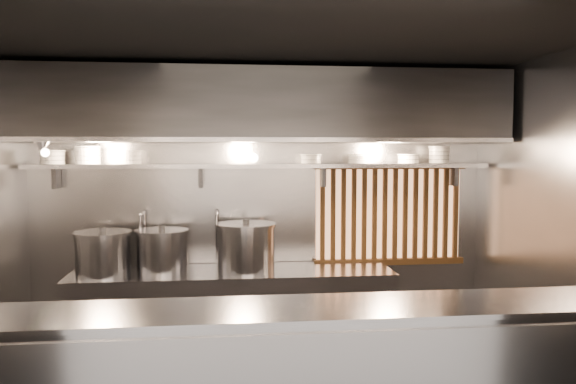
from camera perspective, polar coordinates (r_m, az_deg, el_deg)
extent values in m
plane|color=black|center=(4.18, -1.31, 14.88)|extent=(4.50, 4.50, 0.00)
plane|color=gray|center=(5.64, -2.65, -2.15)|extent=(4.50, 0.00, 4.50)
plane|color=gray|center=(4.90, 25.98, -3.55)|extent=(0.00, 3.00, 3.00)
cube|color=#9F9FA4|center=(3.30, 0.24, -11.84)|extent=(4.50, 0.56, 0.03)
cube|color=#9F9FA4|center=(5.46, -5.57, -12.58)|extent=(3.00, 0.70, 0.90)
cube|color=#9F9FA4|center=(5.43, -2.54, 2.67)|extent=(4.40, 0.34, 0.04)
cube|color=#2D2D30|center=(5.22, -2.40, 8.60)|extent=(4.40, 0.80, 0.65)
cube|color=#9F9FA4|center=(4.81, -2.05, 5.34)|extent=(4.40, 0.03, 0.04)
cube|color=#FFAE72|center=(5.86, 10.17, -2.18)|extent=(1.50, 0.02, 0.92)
cube|color=brown|center=(5.77, 10.38, 2.60)|extent=(1.56, 0.06, 0.06)
cube|color=brown|center=(5.88, 10.25, -6.98)|extent=(1.56, 0.06, 0.06)
cube|color=brown|center=(5.65, 3.52, -2.36)|extent=(0.04, 0.04, 0.92)
cube|color=brown|center=(5.67, 4.59, -2.34)|extent=(0.04, 0.04, 0.92)
cube|color=brown|center=(5.69, 5.65, -2.32)|extent=(0.04, 0.04, 0.92)
cube|color=brown|center=(5.71, 6.70, -2.30)|extent=(0.04, 0.04, 0.92)
cube|color=brown|center=(5.74, 7.75, -2.28)|extent=(0.04, 0.04, 0.92)
cube|color=brown|center=(5.76, 8.78, -2.26)|extent=(0.04, 0.04, 0.92)
cube|color=brown|center=(5.79, 9.80, -2.24)|extent=(0.04, 0.04, 0.92)
cube|color=brown|center=(5.82, 10.82, -2.22)|extent=(0.04, 0.04, 0.92)
cube|color=brown|center=(5.86, 11.82, -2.20)|extent=(0.04, 0.04, 0.92)
cube|color=brown|center=(5.89, 12.81, -2.18)|extent=(0.04, 0.04, 0.92)
cube|color=brown|center=(5.93, 13.79, -2.16)|extent=(0.04, 0.04, 0.92)
cube|color=brown|center=(5.96, 14.75, -2.14)|extent=(0.04, 0.04, 0.92)
cube|color=brown|center=(6.00, 15.71, -2.11)|extent=(0.04, 0.04, 0.92)
cube|color=brown|center=(6.04, 16.65, -2.09)|extent=(0.04, 0.04, 0.92)
cylinder|color=silver|center=(5.66, -14.34, -4.40)|extent=(0.03, 0.03, 0.48)
sphere|color=silver|center=(5.63, -14.38, -1.99)|extent=(0.04, 0.04, 0.04)
cylinder|color=silver|center=(5.50, -14.57, -2.13)|extent=(0.03, 0.26, 0.03)
sphere|color=silver|center=(5.38, -14.76, -2.29)|extent=(0.04, 0.04, 0.04)
cylinder|color=silver|center=(5.38, -14.75, -3.03)|extent=(0.03, 0.03, 0.14)
cylinder|color=silver|center=(5.61, -7.21, -4.39)|extent=(0.03, 0.03, 0.48)
sphere|color=silver|center=(5.58, -7.24, -1.95)|extent=(0.04, 0.04, 0.04)
cylinder|color=silver|center=(5.45, -7.26, -2.09)|extent=(0.03, 0.26, 0.03)
sphere|color=silver|center=(5.32, -7.28, -2.25)|extent=(0.04, 0.04, 0.04)
cylinder|color=silver|center=(5.33, -7.27, -3.00)|extent=(0.03, 0.03, 0.14)
cone|color=#9F9FA4|center=(5.18, -23.71, 4.35)|extent=(0.25, 0.27, 0.20)
sphere|color=#FFE0B2|center=(5.15, -23.44, 3.69)|extent=(0.07, 0.07, 0.07)
cylinder|color=#2D2D30|center=(5.27, -23.42, 5.22)|extent=(0.02, 0.22, 0.02)
cylinder|color=#2D2D30|center=(5.30, -3.54, 4.36)|extent=(0.01, 0.01, 0.12)
sphere|color=#FFE0B2|center=(5.30, -3.54, 3.50)|extent=(0.09, 0.09, 0.09)
cylinder|color=#9F9FA4|center=(5.38, -18.29, -6.09)|extent=(0.63, 0.63, 0.37)
cylinder|color=#9F9FA4|center=(5.35, -18.34, -3.99)|extent=(0.67, 0.67, 0.03)
cylinder|color=#2D2D30|center=(5.34, -18.35, -3.62)|extent=(0.06, 0.06, 0.04)
cylinder|color=#9F9FA4|center=(5.30, -4.27, -5.75)|extent=(0.70, 0.70, 0.42)
cylinder|color=#9F9FA4|center=(5.27, -4.28, -3.36)|extent=(0.73, 0.73, 0.03)
cylinder|color=#2D2D30|center=(5.26, -4.28, -2.98)|extent=(0.06, 0.06, 0.04)
cylinder|color=#9F9FA4|center=(5.37, -12.68, -6.01)|extent=(0.52, 0.52, 0.36)
cylinder|color=#9F9FA4|center=(5.34, -12.71, -3.92)|extent=(0.56, 0.56, 0.03)
cylinder|color=#2D2D30|center=(5.34, -12.72, -3.55)|extent=(0.06, 0.06, 0.04)
cylinder|color=white|center=(5.64, -22.78, 2.81)|extent=(0.21, 0.21, 0.03)
cylinder|color=white|center=(5.64, -22.80, 3.20)|extent=(0.21, 0.21, 0.03)
cylinder|color=white|center=(5.64, -22.81, 3.59)|extent=(0.21, 0.21, 0.03)
cylinder|color=white|center=(5.64, -22.81, 3.87)|extent=(0.23, 0.23, 0.01)
cylinder|color=white|center=(5.56, -19.65, 2.88)|extent=(0.23, 0.23, 0.03)
cylinder|color=white|center=(5.56, -19.65, 3.27)|extent=(0.23, 0.23, 0.03)
cylinder|color=white|center=(5.56, -19.66, 3.66)|extent=(0.23, 0.23, 0.03)
cylinder|color=white|center=(5.56, -19.67, 4.06)|extent=(0.23, 0.23, 0.03)
cylinder|color=white|center=(5.56, -19.68, 4.34)|extent=(0.25, 0.25, 0.01)
cylinder|color=white|center=(5.49, -15.69, 2.96)|extent=(0.20, 0.20, 0.03)
cylinder|color=white|center=(5.49, -15.70, 3.35)|extent=(0.20, 0.20, 0.03)
cylinder|color=white|center=(5.49, -15.71, 3.75)|extent=(0.20, 0.20, 0.03)
cylinder|color=white|center=(5.49, -15.71, 4.04)|extent=(0.22, 0.22, 0.01)
cylinder|color=white|center=(5.48, 2.35, 3.11)|extent=(0.20, 0.20, 0.03)
cylinder|color=white|center=(5.48, 2.35, 3.51)|extent=(0.20, 0.20, 0.03)
cylinder|color=white|center=(5.48, 2.35, 3.80)|extent=(0.21, 0.21, 0.01)
cylinder|color=white|center=(5.57, 7.13, 3.10)|extent=(0.19, 0.19, 0.03)
cylinder|color=white|center=(5.57, 7.14, 3.49)|extent=(0.19, 0.19, 0.03)
cylinder|color=white|center=(5.57, 7.14, 3.78)|extent=(0.21, 0.21, 0.01)
cylinder|color=white|center=(5.71, 12.13, 3.06)|extent=(0.21, 0.21, 0.03)
cylinder|color=white|center=(5.71, 12.14, 3.44)|extent=(0.21, 0.21, 0.03)
cylinder|color=white|center=(5.71, 12.14, 3.72)|extent=(0.22, 0.22, 0.01)
cylinder|color=white|center=(5.82, 15.10, 3.03)|extent=(0.20, 0.20, 0.03)
cylinder|color=white|center=(5.82, 15.10, 3.41)|extent=(0.20, 0.20, 0.03)
cylinder|color=white|center=(5.82, 15.11, 3.78)|extent=(0.20, 0.20, 0.03)
cylinder|color=white|center=(5.82, 15.12, 4.15)|extent=(0.20, 0.20, 0.03)
cylinder|color=white|center=(5.82, 15.12, 4.43)|extent=(0.22, 0.22, 0.01)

